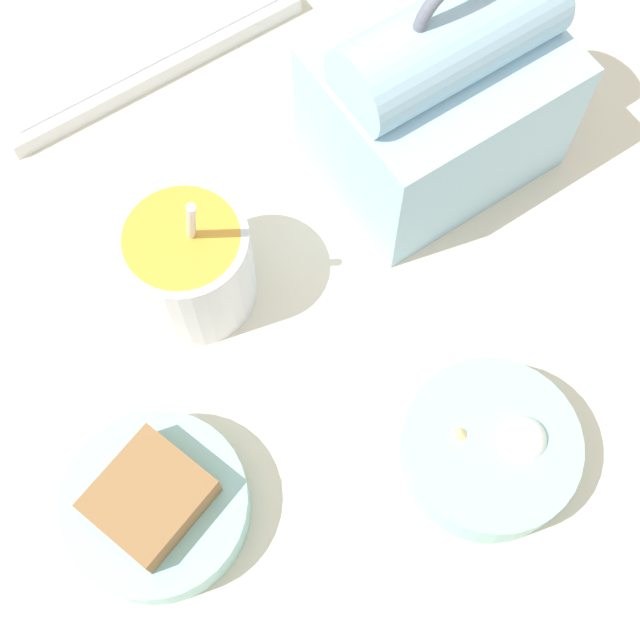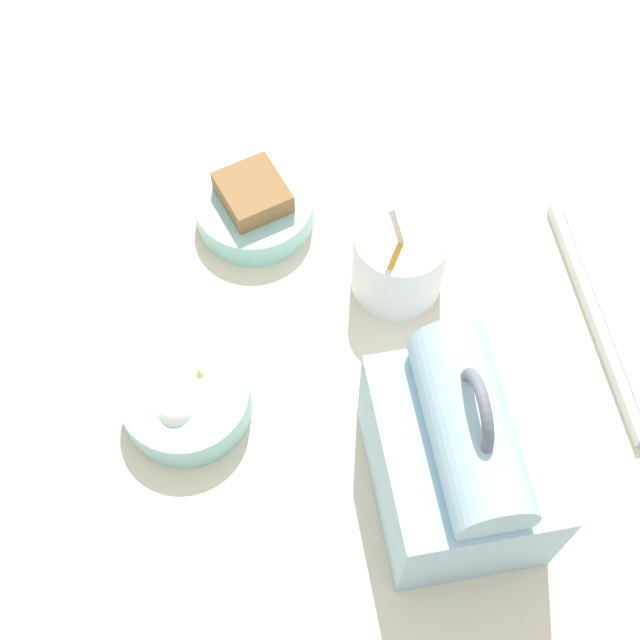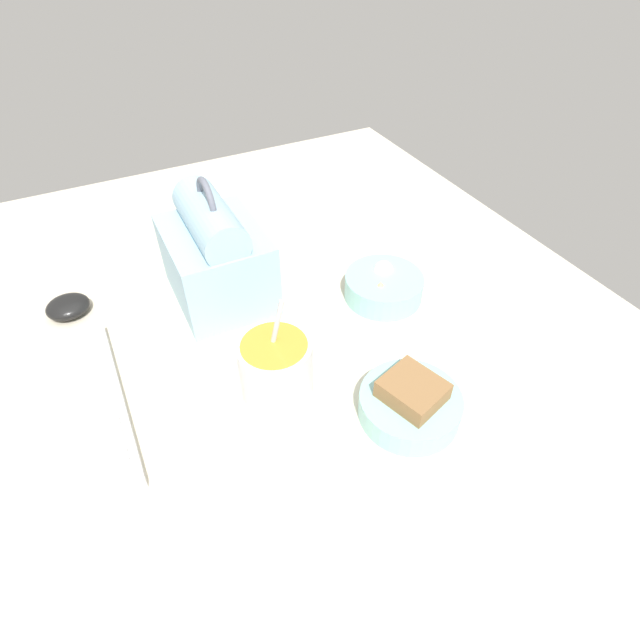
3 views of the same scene
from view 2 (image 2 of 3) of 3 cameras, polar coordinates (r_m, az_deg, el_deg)
The scene contains 5 objects.
desk_surface at distance 98.42cm, azimuth 1.71°, elevation -2.47°, with size 140.00×110.00×2.00cm.
lunch_bag at distance 84.76cm, azimuth 8.91°, elevation -8.57°, with size 18.96×15.35×22.17cm.
soup_cup at distance 98.11cm, azimuth 5.06°, elevation 3.87°, with size 10.24×10.24×15.94cm.
bento_bowl_sandwich at distance 105.36cm, azimuth -4.23°, elevation 7.26°, with size 13.89×13.89×6.46cm.
bento_bowl_snacks at distance 93.62cm, azimuth -8.55°, elevation -5.04°, with size 13.48×13.48×5.81cm.
Camera 2 is at (43.23, -10.64, 88.77)cm, focal length 50.00 mm.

